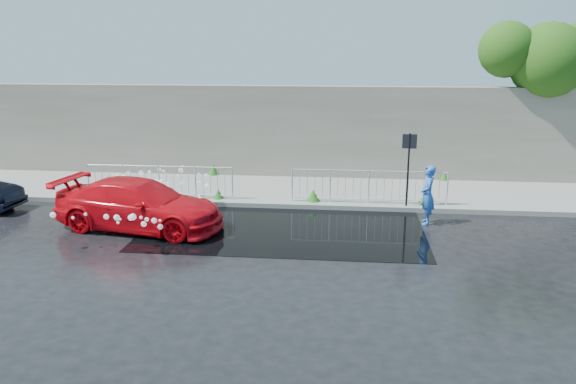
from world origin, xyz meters
name	(u,v)px	position (x,y,z in m)	size (l,w,h in m)	color
ground	(262,238)	(0.00, 0.00, 0.00)	(90.00, 90.00, 0.00)	black
pavement	(283,190)	(0.00, 5.00, 0.07)	(30.00, 4.00, 0.15)	gray
curb	(276,205)	(0.00, 3.00, 0.08)	(30.00, 0.25, 0.16)	gray
retaining_wall	(289,131)	(0.00, 7.20, 1.90)	(30.00, 0.60, 3.50)	#6A6759
puddle	(284,227)	(0.50, 1.00, 0.01)	(8.00, 5.00, 0.01)	black
sign_post	(409,158)	(4.20, 3.10, 1.72)	(0.45, 0.06, 2.50)	black
tree	(549,55)	(9.52, 7.41, 4.79)	(5.07, 2.79, 6.24)	#332114
railing_left	(159,180)	(-4.00, 3.35, 0.74)	(5.05, 0.05, 1.10)	silver
railing_right	(369,186)	(3.00, 3.35, 0.74)	(5.05, 0.05, 1.10)	silver
weeds	(275,186)	(-0.23, 4.56, 0.33)	(12.17, 3.93, 0.43)	#1C5015
water_spray	(151,193)	(-3.72, 1.67, 0.75)	(3.34, 5.73, 0.96)	white
red_car	(140,205)	(-3.63, 0.47, 0.71)	(2.00, 4.92, 1.43)	red
person	(428,195)	(4.66, 1.80, 0.88)	(0.64, 0.42, 1.76)	blue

